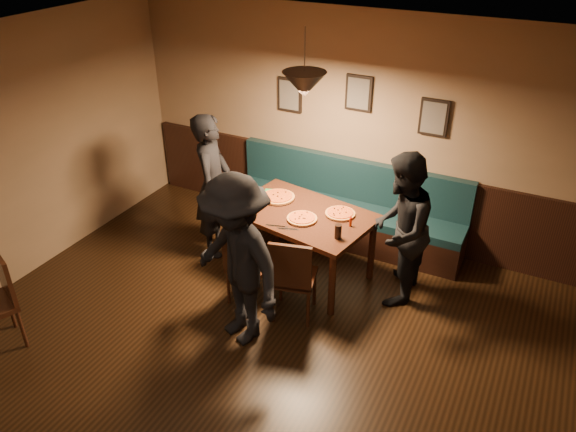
# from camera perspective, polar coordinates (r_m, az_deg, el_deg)

# --- Properties ---
(floor) EXTENTS (7.00, 7.00, 0.00)m
(floor) POSITION_cam_1_polar(r_m,az_deg,el_deg) (5.07, -8.96, -19.77)
(floor) COLOR black
(floor) RESTS_ON ground
(ceiling) EXTENTS (7.00, 7.00, 0.00)m
(ceiling) POSITION_cam_1_polar(r_m,az_deg,el_deg) (3.47, -12.63, 11.78)
(ceiling) COLOR silver
(ceiling) RESTS_ON ground
(wall_back) EXTENTS (6.00, 0.00, 6.00)m
(wall_back) POSITION_cam_1_polar(r_m,az_deg,el_deg) (6.86, 7.12, 8.87)
(wall_back) COLOR #8C704F
(wall_back) RESTS_ON ground
(wainscot) EXTENTS (5.88, 0.06, 1.00)m
(wainscot) POSITION_cam_1_polar(r_m,az_deg,el_deg) (7.20, 6.59, 2.10)
(wainscot) COLOR black
(wainscot) RESTS_ON ground
(booth_bench) EXTENTS (3.00, 0.60, 1.00)m
(booth_bench) POSITION_cam_1_polar(r_m,az_deg,el_deg) (6.98, 5.79, 1.18)
(booth_bench) COLOR #0F232D
(booth_bench) RESTS_ON ground
(picture_left) EXTENTS (0.32, 0.04, 0.42)m
(picture_left) POSITION_cam_1_polar(r_m,az_deg,el_deg) (7.06, 0.19, 12.32)
(picture_left) COLOR black
(picture_left) RESTS_ON wall_back
(picture_center) EXTENTS (0.32, 0.04, 0.42)m
(picture_center) POSITION_cam_1_polar(r_m,az_deg,el_deg) (6.68, 7.27, 12.39)
(picture_center) COLOR black
(picture_center) RESTS_ON wall_back
(picture_right) EXTENTS (0.32, 0.04, 0.42)m
(picture_right) POSITION_cam_1_polar(r_m,az_deg,el_deg) (6.50, 14.73, 9.74)
(picture_right) COLOR black
(picture_right) RESTS_ON wall_back
(pendant_lamp) EXTENTS (0.44, 0.44, 0.25)m
(pendant_lamp) POSITION_cam_1_polar(r_m,az_deg,el_deg) (5.56, 1.68, 13.32)
(pendant_lamp) COLOR black
(pendant_lamp) RESTS_ON ceiling
(dining_table) EXTENTS (1.67, 1.23, 0.81)m
(dining_table) POSITION_cam_1_polar(r_m,az_deg,el_deg) (6.34, 1.43, -2.84)
(dining_table) COLOR #311A0D
(dining_table) RESTS_ON floor
(chair_near_left) EXTENTS (0.43, 0.43, 0.89)m
(chair_near_left) POSITION_cam_1_polar(r_m,az_deg,el_deg) (5.92, -3.97, -5.15)
(chair_near_left) COLOR black
(chair_near_left) RESTS_ON floor
(chair_near_right) EXTENTS (0.52, 0.52, 0.97)m
(chair_near_right) POSITION_cam_1_polar(r_m,az_deg,el_deg) (5.70, 0.62, -6.10)
(chair_near_right) COLOR black
(chair_near_right) RESTS_ON floor
(diner_left) EXTENTS (0.60, 0.74, 1.76)m
(diner_left) POSITION_cam_1_polar(r_m,az_deg,el_deg) (6.61, -7.66, 3.10)
(diner_left) COLOR black
(diner_left) RESTS_ON floor
(diner_right) EXTENTS (0.69, 0.86, 1.69)m
(diner_right) POSITION_cam_1_polar(r_m,az_deg,el_deg) (5.87, 11.38, -1.39)
(diner_right) COLOR black
(diner_right) RESTS_ON floor
(diner_front) EXTENTS (1.31, 1.05, 1.77)m
(diner_front) POSITION_cam_1_polar(r_m,az_deg,el_deg) (5.22, -5.26, -4.67)
(diner_front) COLOR black
(diner_front) RESTS_ON floor
(pizza_a) EXTENTS (0.48, 0.48, 0.04)m
(pizza_a) POSITION_cam_1_polar(r_m,az_deg,el_deg) (6.40, -1.02, 1.96)
(pizza_a) COLOR orange
(pizza_a) RESTS_ON dining_table
(pizza_b) EXTENTS (0.40, 0.40, 0.04)m
(pizza_b) POSITION_cam_1_polar(r_m,az_deg,el_deg) (5.98, 1.44, -0.25)
(pizza_b) COLOR orange
(pizza_b) RESTS_ON dining_table
(pizza_c) EXTENTS (0.41, 0.41, 0.04)m
(pizza_c) POSITION_cam_1_polar(r_m,az_deg,el_deg) (6.10, 5.37, 0.27)
(pizza_c) COLOR orange
(pizza_c) RESTS_ON dining_table
(soda_glass) EXTENTS (0.09, 0.09, 0.15)m
(soda_glass) POSITION_cam_1_polar(r_m,az_deg,el_deg) (5.66, 5.16, -1.58)
(soda_glass) COLOR black
(soda_glass) RESTS_ON dining_table
(tabasco_bottle) EXTENTS (0.04, 0.04, 0.13)m
(tabasco_bottle) POSITION_cam_1_polar(r_m,az_deg,el_deg) (5.88, 6.43, -0.50)
(tabasco_bottle) COLOR #9C2205
(tabasco_bottle) RESTS_ON dining_table
(napkin_a) EXTENTS (0.18, 0.18, 0.01)m
(napkin_a) POSITION_cam_1_polar(r_m,az_deg,el_deg) (6.56, -1.82, 2.49)
(napkin_a) COLOR #217C3C
(napkin_a) RESTS_ON dining_table
(napkin_b) EXTENTS (0.16, 0.16, 0.01)m
(napkin_b) POSITION_cam_1_polar(r_m,az_deg,el_deg) (6.16, -4.09, 0.48)
(napkin_b) COLOR #1E7238
(napkin_b) RESTS_ON dining_table
(cutlery_set) EXTENTS (0.21, 0.09, 0.00)m
(cutlery_set) POSITION_cam_1_polar(r_m,az_deg,el_deg) (5.85, -0.66, -1.16)
(cutlery_set) COLOR silver
(cutlery_set) RESTS_ON dining_table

